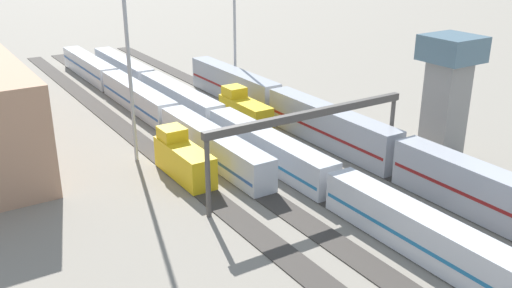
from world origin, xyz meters
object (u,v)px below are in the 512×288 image
Objects in this scene: signal_gantry at (310,123)px; train_on_track_1 at (244,111)px; train_on_track_3 at (137,98)px; light_mast_1 at (125,21)px; train_on_track_0 at (399,157)px; control_tower at (447,87)px; train_on_track_2 at (258,143)px; train_on_track_4 at (183,159)px.

train_on_track_1 is at bearing -13.24° from signal_gantry.
light_mast_1 is (-18.86, 7.70, 14.76)m from train_on_track_3.
train_on_track_1 is at bearing 11.42° from train_on_track_0.
train_on_track_2 is at bearing 62.16° from control_tower.
train_on_track_1 is 23.26m from light_mast_1.
signal_gantry is at bearing 70.74° from train_on_track_0.
train_on_track_3 is 42.53m from train_on_track_0.
train_on_track_4 is at bearing 45.35° from signal_gantry.
train_on_track_0 is at bearing -159.34° from train_on_track_3.
signal_gantry is at bearing -134.65° from train_on_track_4.
train_on_track_2 is 7.82× the size of control_tower.
train_on_track_1 is (11.37, -15.00, 0.00)m from train_on_track_4.
train_on_track_2 is 11.48× the size of train_on_track_1.
train_on_track_2 is (13.40, 10.00, -0.56)m from train_on_track_0.
light_mast_1 is at bearing 61.05° from control_tower.
signal_gantry reaches higher than train_on_track_1.
train_on_track_0 and train_on_track_1 have the same top height.
train_on_track_3 is 37.04m from signal_gantry.
train_on_track_2 is 4.39× the size of light_mast_1.
control_tower reaches higher than train_on_track_1.
train_on_track_2 is 11.27m from signal_gantry.
train_on_track_4 is 0.68× the size of control_tower.
train_on_track_4 is 0.38× the size of light_mast_1.
train_on_track_0 reaches higher than train_on_track_3.
light_mast_1 is at bearing 59.33° from train_on_track_2.
control_tower reaches higher than signal_gantry.
train_on_track_0 is 9.56× the size of train_on_track_1.
train_on_track_1 is 22.46m from signal_gantry.
train_on_track_2 is at bearing -120.67° from light_mast_1.
light_mast_1 is 1.05× the size of signal_gantry.
signal_gantry is (-9.88, -10.00, 5.26)m from train_on_track_4.
train_on_track_0 is at bearing -123.77° from train_on_track_4.
train_on_track_0 is at bearing -132.68° from light_mast_1.
train_on_track_0 is 16.73m from train_on_track_2.
train_on_track_4 is 18.82m from train_on_track_1.
signal_gantry is at bearing -172.16° from train_on_track_3.
train_on_track_0 is at bearing 105.00° from control_tower.
train_on_track_1 reaches higher than train_on_track_2.
control_tower reaches higher than train_on_track_2.
train_on_track_3 is 45.29m from control_tower.
control_tower is at bearing -145.38° from train_on_track_1.
light_mast_1 is (7.53, 12.70, 14.71)m from train_on_track_2.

